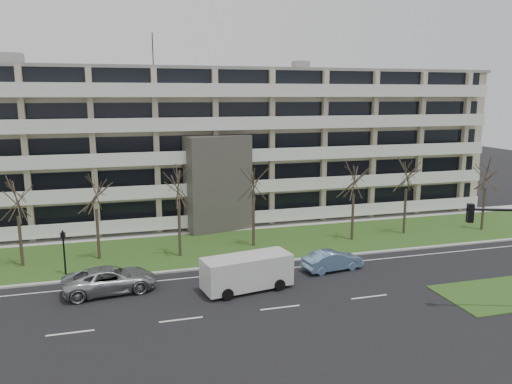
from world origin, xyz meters
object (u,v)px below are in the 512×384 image
object	(u,v)px
silver_pickup	(110,280)
pedestrian_signal	(64,247)
white_van	(248,269)
blue_sedan	(332,260)

from	to	relation	value
silver_pickup	pedestrian_signal	xyz separation A→B (m)	(-3.12, 4.12, 1.26)
silver_pickup	pedestrian_signal	distance (m)	5.32
silver_pickup	white_van	bearing A→B (deg)	-109.71
blue_sedan	pedestrian_signal	world-z (taller)	pedestrian_signal
blue_sedan	pedestrian_signal	xyz separation A→B (m)	(-18.81, 4.28, 1.36)
white_van	pedestrian_signal	world-z (taller)	pedestrian_signal
silver_pickup	pedestrian_signal	world-z (taller)	pedestrian_signal
silver_pickup	pedestrian_signal	bearing A→B (deg)	30.43
white_van	silver_pickup	bearing A→B (deg)	157.06
silver_pickup	white_van	size ratio (longest dim) A/B	0.97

